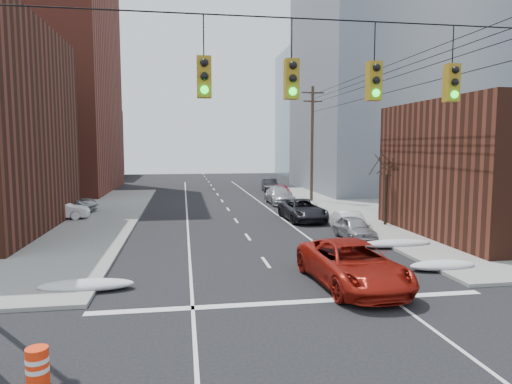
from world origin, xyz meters
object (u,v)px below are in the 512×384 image
object	(u,v)px
lot_car_a	(59,210)
parked_car_e	(281,191)
red_pickup	(352,264)
construction_barrel	(37,366)
parked_car_d	(279,196)
parked_car_f	(270,185)
parked_car_a	(354,228)
lot_car_b	(64,202)
parked_car_c	(303,210)
parked_car_b	(350,223)

from	to	relation	value
lot_car_a	parked_car_e	bearing A→B (deg)	-61.39
parked_car_e	lot_car_a	xyz separation A→B (m)	(-18.98, -12.35, 0.13)
red_pickup	construction_barrel	distance (m)	11.43
parked_car_d	lot_car_a	distance (m)	19.05
parked_car_e	parked_car_f	size ratio (longest dim) A/B	0.89
parked_car_a	parked_car_f	bearing A→B (deg)	87.95
parked_car_f	red_pickup	bearing A→B (deg)	-91.26
parked_car_a	lot_car_a	size ratio (longest dim) A/B	0.96
lot_car_b	parked_car_c	bearing A→B (deg)	-97.81
parked_car_f	parked_car_c	bearing A→B (deg)	-89.76
parked_car_b	construction_barrel	world-z (taller)	parked_car_b
parked_car_c	parked_car_d	xyz separation A→B (m)	(0.29, 9.50, 0.00)
parked_car_c	lot_car_a	bearing A→B (deg)	169.78
parked_car_a	parked_car_c	xyz separation A→B (m)	(-1.22, 6.96, 0.11)
red_pickup	parked_car_a	size ratio (longest dim) A/B	1.58
parked_car_d	parked_car_f	world-z (taller)	parked_car_d
red_pickup	parked_car_d	world-z (taller)	red_pickup
parked_car_c	lot_car_a	xyz separation A→B (m)	(-17.38, 2.40, 0.05)
parked_car_c	lot_car_a	world-z (taller)	parked_car_c
parked_car_a	parked_car_e	xyz separation A→B (m)	(0.38, 21.71, 0.03)
red_pickup	parked_car_f	xyz separation A→B (m)	(3.73, 36.57, -0.10)
parked_car_b	lot_car_a	distance (m)	20.47
parked_car_e	parked_car_d	bearing A→B (deg)	-104.96
parked_car_f	lot_car_a	distance (m)	26.71
parked_car_c	parked_car_f	size ratio (longest dim) A/B	1.21
parked_car_d	parked_car_e	size ratio (longest dim) A/B	1.32
parked_car_a	lot_car_a	xyz separation A→B (m)	(-18.60, 9.36, 0.16)
red_pickup	parked_car_b	bearing A→B (deg)	66.24
red_pickup	parked_car_d	distance (m)	24.99
parked_car_b	parked_car_e	world-z (taller)	parked_car_e
construction_barrel	red_pickup	bearing A→B (deg)	31.46
parked_car_b	lot_car_b	size ratio (longest dim) A/B	0.75
parked_car_a	lot_car_b	bearing A→B (deg)	144.19
parked_car_b	construction_barrel	size ratio (longest dim) A/B	4.49
parked_car_b	lot_car_a	bearing A→B (deg)	159.43
lot_car_a	construction_barrel	bearing A→B (deg)	-171.37
red_pickup	parked_car_f	distance (m)	36.76
lot_car_b	parked_car_f	bearing A→B (deg)	-41.31
parked_car_c	lot_car_a	distance (m)	17.54
parked_car_b	construction_barrel	bearing A→B (deg)	-128.55
construction_barrel	lot_car_a	bearing A→B (deg)	103.08
construction_barrel	parked_car_b	bearing A→B (deg)	50.02
red_pickup	parked_car_f	world-z (taller)	red_pickup
parked_car_c	parked_car_e	xyz separation A→B (m)	(1.60, 14.75, -0.08)
parked_car_b	parked_car_d	world-z (taller)	parked_car_d
parked_car_f	construction_barrel	distance (m)	44.61
parked_car_d	parked_car_c	bearing A→B (deg)	-92.48
red_pickup	lot_car_a	world-z (taller)	red_pickup
parked_car_a	construction_barrel	distance (m)	19.44
parked_car_c	parked_car_b	bearing A→B (deg)	-75.46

